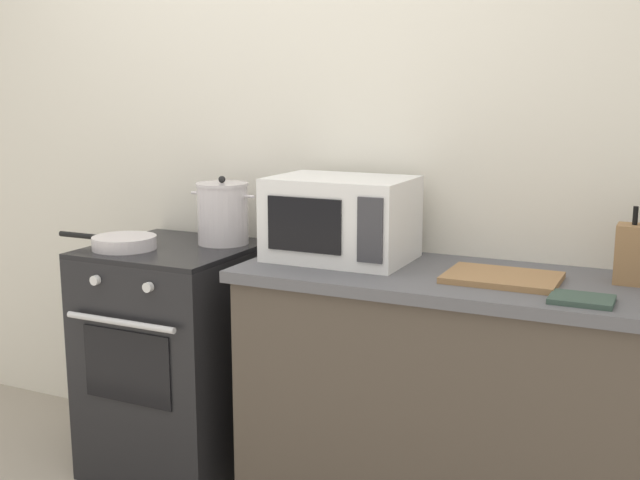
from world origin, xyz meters
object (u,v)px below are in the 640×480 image
microwave (341,218)px  frying_pan (123,242)px  stove (176,357)px  oven_mitt (582,299)px  stock_pot (223,213)px  cutting_board (502,278)px  knife_block (637,254)px

microwave → frying_pan: bearing=-166.9°
stove → oven_mitt: size_ratio=5.11×
stock_pot → microwave: size_ratio=0.58×
stove → oven_mitt: oven_mitt is taller
stock_pot → frying_pan: 0.40m
stove → microwave: bearing=6.5°
frying_pan → microwave: microwave is taller
microwave → stock_pot: bearing=173.7°
stock_pot → microwave: (0.54, -0.06, 0.03)m
stock_pot → frying_pan: (-0.30, -0.26, -0.10)m
cutting_board → oven_mitt: cutting_board is taller
stock_pot → knife_block: (1.54, 0.00, -0.03)m
frying_pan → microwave: 0.87m
microwave → knife_block: bearing=3.6°
frying_pan → stove: bearing=38.6°
frying_pan → cutting_board: bearing=4.6°
stove → cutting_board: size_ratio=2.56×
stock_pot → oven_mitt: bearing=-11.9°
stove → cutting_board: cutting_board is taller
frying_pan → cutting_board: size_ratio=1.24×
frying_pan → microwave: size_ratio=0.89×
stock_pot → oven_mitt: stock_pot is taller
stock_pot → oven_mitt: (1.42, -0.30, -0.12)m
stove → cutting_board: (1.30, 0.00, 0.47)m
stock_pot → cutting_board: (1.15, -0.14, -0.11)m
microwave → cutting_board: bearing=-7.3°
microwave → cutting_board: 0.63m
stock_pot → oven_mitt: size_ratio=1.62×
knife_block → oven_mitt: (-0.13, -0.30, -0.09)m
stove → microwave: 0.93m
stock_pot → knife_block: bearing=0.1°
microwave → cutting_board: (0.61, -0.08, -0.14)m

